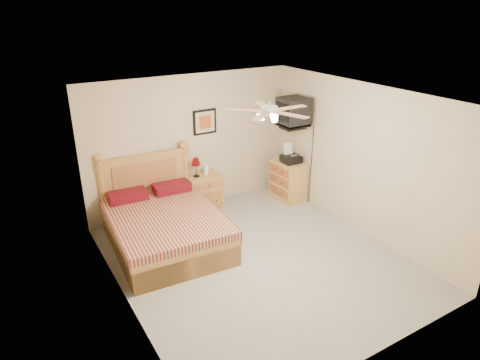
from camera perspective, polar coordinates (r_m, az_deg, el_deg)
name	(u,v)px	position (r m, az deg, el deg)	size (l,w,h in m)	color
floor	(258,260)	(6.65, 2.42, -10.62)	(4.50, 4.50, 0.00)	gray
ceiling	(261,97)	(5.67, 2.84, 10.98)	(4.00, 4.50, 0.04)	white
wall_back	(192,143)	(7.90, -6.46, 4.89)	(4.00, 0.04, 2.50)	beige
wall_front	(384,262)	(4.58, 18.63, -10.30)	(4.00, 0.04, 2.50)	beige
wall_left	(120,220)	(5.31, -15.76, -5.10)	(0.04, 4.50, 2.50)	beige
wall_right	(361,160)	(7.28, 15.87, 2.58)	(0.04, 4.50, 2.50)	beige
bed	(164,207)	(6.77, -10.07, -3.61)	(1.61, 2.12, 1.37)	#B8793D
nightstand	(204,192)	(8.05, -4.85, -1.62)	(0.63, 0.47, 0.68)	#BB7F37
table_lamp	(196,167)	(7.82, -5.88, 1.69)	(0.19, 0.19, 0.36)	#540508
lotion_bottle	(206,168)	(7.92, -4.56, 1.57)	(0.09, 0.09, 0.24)	white
framed_picture	(205,122)	(7.89, -4.73, 7.74)	(0.46, 0.04, 0.46)	black
dresser	(288,180)	(8.48, 6.45, -0.02)	(0.46, 0.66, 0.78)	#B68A43
fax_machine	(291,154)	(8.25, 6.84, 3.53)	(0.34, 0.36, 0.36)	black
magazine_lower	(281,157)	(8.51, 5.44, 3.01)	(0.22, 0.29, 0.03)	tan
magazine_upper	(280,156)	(8.53, 5.41, 3.25)	(0.22, 0.30, 0.02)	tan
wall_tv	(300,112)	(7.89, 7.98, 9.02)	(0.56, 0.46, 0.58)	black
ceiling_fan	(270,111)	(5.54, 3.98, 9.19)	(1.14, 1.14, 0.28)	silver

